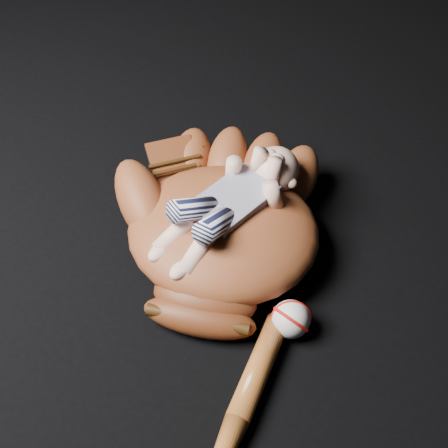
# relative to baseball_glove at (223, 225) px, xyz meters

# --- Properties ---
(baseball_glove) EXTENTS (0.66, 0.69, 0.17)m
(baseball_glove) POSITION_rel_baseball_glove_xyz_m (0.00, 0.00, 0.00)
(baseball_glove) COLOR maroon
(baseball_glove) RESTS_ON ground
(newborn_baby) EXTENTS (0.21, 0.38, 0.15)m
(newborn_baby) POSITION_rel_baseball_glove_xyz_m (-0.00, 0.00, 0.05)
(newborn_baby) COLOR #F2B59C
(newborn_baby) RESTS_ON baseball_glove
(baseball_bat) EXTENTS (0.16, 0.46, 0.04)m
(baseball_bat) POSITION_rel_baseball_glove_xyz_m (0.25, -0.31, -0.06)
(baseball_bat) COLOR #984E1D
(baseball_bat) RESTS_ON ground
(baseball) EXTENTS (0.09, 0.09, 0.07)m
(baseball) POSITION_rel_baseball_glove_xyz_m (0.21, -0.08, -0.05)
(baseball) COLOR silver
(baseball) RESTS_ON ground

